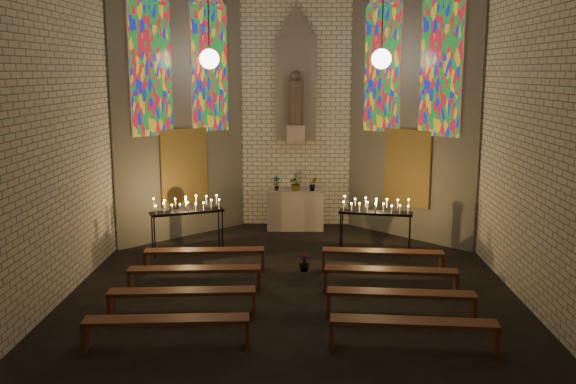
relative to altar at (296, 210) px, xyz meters
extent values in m
plane|color=black|center=(0.00, -5.45, -0.50)|extent=(12.00, 12.00, 0.00)
cube|color=#F3E9CB|center=(0.00, 0.55, 3.00)|extent=(8.00, 0.02, 7.00)
cube|color=#F3E9CB|center=(0.00, -11.45, 3.00)|extent=(8.00, 0.02, 7.00)
cube|color=#F3E9CB|center=(-4.00, -5.45, 3.00)|extent=(0.02, 12.00, 7.00)
cube|color=#F3E9CB|center=(4.00, -5.45, 3.00)|extent=(0.02, 12.00, 7.00)
cube|color=#F3E9CB|center=(-2.75, -0.70, 3.00)|extent=(2.72, 2.72, 7.00)
cube|color=#F3E9CB|center=(2.75, -0.70, 3.00)|extent=(2.72, 2.72, 7.00)
cube|color=#4C3F8C|center=(-3.21, -1.39, 3.50)|extent=(0.78, 0.78, 3.00)
cube|color=#4C3F8C|center=(-2.06, -0.24, 3.50)|extent=(0.78, 0.78, 3.00)
cube|color=#4C3F8C|center=(2.06, -0.24, 3.50)|extent=(0.78, 0.78, 3.00)
cube|color=#4C3F8C|center=(3.21, -1.39, 3.50)|extent=(0.78, 0.78, 3.00)
cube|color=brown|center=(-2.63, -0.82, 1.20)|extent=(0.95, 0.95, 1.80)
cube|color=brown|center=(2.63, -0.82, 1.20)|extent=(0.95, 0.95, 1.80)
cube|color=gray|center=(0.00, 0.47, 3.00)|extent=(1.00, 0.12, 2.60)
cone|color=gray|center=(0.00, 0.47, 4.65)|extent=(1.00, 1.00, 0.80)
cube|color=beige|center=(0.00, 0.33, 1.90)|extent=(0.45, 0.30, 0.40)
cylinder|color=brown|center=(0.00, 0.33, 2.65)|extent=(0.36, 0.36, 1.10)
sphere|color=brown|center=(0.00, 0.33, 3.30)|extent=(0.26, 0.26, 0.26)
sphere|color=white|center=(-1.90, -1.35, 3.70)|extent=(0.44, 0.44, 0.44)
sphere|color=white|center=(1.90, -1.35, 3.70)|extent=(0.44, 0.44, 0.44)
cube|color=beige|center=(0.00, 0.00, 0.00)|extent=(1.40, 0.60, 1.00)
imported|color=#4C723F|center=(-0.48, -0.04, 0.68)|extent=(0.20, 0.15, 0.36)
imported|color=#4C723F|center=(0.01, -0.09, 0.69)|extent=(0.40, 0.37, 0.39)
imported|color=#4C723F|center=(0.43, -0.09, 0.67)|extent=(0.22, 0.19, 0.35)
imported|color=#4C723F|center=(0.22, -3.46, -0.32)|extent=(0.23, 0.23, 0.36)
cube|color=black|center=(-2.34, -2.19, 0.42)|extent=(1.62, 0.97, 0.05)
cylinder|color=black|center=(-2.97, -2.62, -0.05)|extent=(0.03, 0.03, 0.90)
cylinder|color=black|center=(-1.60, -2.04, -0.05)|extent=(0.03, 0.03, 0.90)
cylinder|color=black|center=(-3.09, -2.35, -0.05)|extent=(0.03, 0.03, 0.90)
cylinder|color=black|center=(-1.71, -1.77, -0.05)|extent=(0.03, 0.03, 0.90)
cube|color=black|center=(1.77, -2.16, 0.41)|extent=(1.63, 0.66, 0.05)
cylinder|color=black|center=(1.01, -2.17, -0.05)|extent=(0.03, 0.03, 0.89)
cylinder|color=black|center=(2.47, -2.44, -0.05)|extent=(0.03, 0.03, 0.89)
cylinder|color=black|center=(1.06, -1.88, -0.05)|extent=(0.03, 0.03, 0.89)
cylinder|color=black|center=(2.52, -2.15, -0.05)|extent=(0.03, 0.03, 0.89)
cube|color=#582A19|center=(-1.77, -3.53, -0.07)|extent=(2.39, 0.50, 0.06)
cube|color=#582A19|center=(-2.92, -3.62, -0.29)|extent=(0.08, 0.34, 0.43)
cube|color=#582A19|center=(-0.61, -3.45, -0.29)|extent=(0.08, 0.34, 0.43)
cube|color=#582A19|center=(1.77, -3.53, -0.07)|extent=(2.39, 0.50, 0.06)
cube|color=#582A19|center=(0.61, -3.45, -0.29)|extent=(0.08, 0.34, 0.43)
cube|color=#582A19|center=(2.92, -3.62, -0.29)|extent=(0.08, 0.34, 0.43)
cube|color=#582A19|center=(-1.77, -4.73, -0.07)|extent=(2.39, 0.50, 0.06)
cube|color=#582A19|center=(-2.92, -4.82, -0.29)|extent=(0.08, 0.34, 0.43)
cube|color=#582A19|center=(-0.61, -4.65, -0.29)|extent=(0.08, 0.34, 0.43)
cube|color=#582A19|center=(1.77, -4.73, -0.07)|extent=(2.39, 0.50, 0.06)
cube|color=#582A19|center=(0.61, -4.65, -0.29)|extent=(0.08, 0.34, 0.43)
cube|color=#582A19|center=(2.92, -4.82, -0.29)|extent=(0.08, 0.34, 0.43)
cube|color=#582A19|center=(-1.77, -5.93, -0.07)|extent=(2.39, 0.50, 0.06)
cube|color=#582A19|center=(-2.92, -6.02, -0.29)|extent=(0.08, 0.34, 0.43)
cube|color=#582A19|center=(-0.61, -5.85, -0.29)|extent=(0.08, 0.34, 0.43)
cube|color=#582A19|center=(1.77, -5.93, -0.07)|extent=(2.39, 0.50, 0.06)
cube|color=#582A19|center=(0.61, -5.85, -0.29)|extent=(0.08, 0.34, 0.43)
cube|color=#582A19|center=(2.92, -6.02, -0.29)|extent=(0.08, 0.34, 0.43)
cube|color=#582A19|center=(-1.77, -7.13, -0.07)|extent=(2.39, 0.50, 0.06)
cube|color=#582A19|center=(-2.92, -7.22, -0.29)|extent=(0.08, 0.34, 0.43)
cube|color=#582A19|center=(-0.61, -7.05, -0.29)|extent=(0.08, 0.34, 0.43)
cube|color=#582A19|center=(1.77, -7.13, -0.07)|extent=(2.39, 0.50, 0.06)
cube|color=#582A19|center=(0.61, -7.05, -0.29)|extent=(0.08, 0.34, 0.43)
cube|color=#582A19|center=(2.92, -7.22, -0.29)|extent=(0.08, 0.34, 0.43)
camera|label=1|loc=(0.18, -15.78, 3.44)|focal=40.00mm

